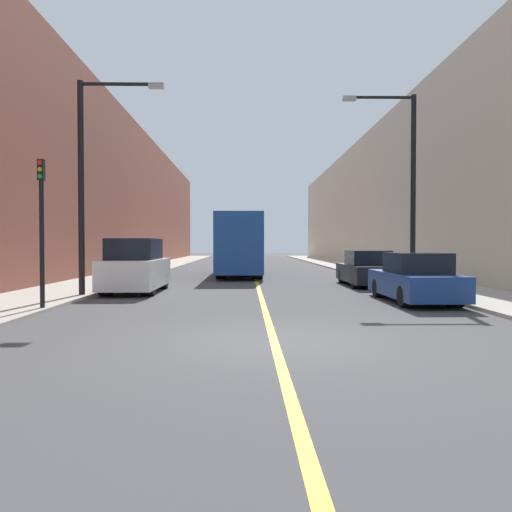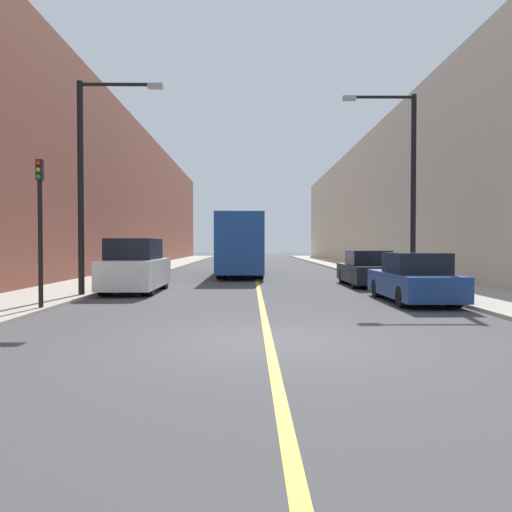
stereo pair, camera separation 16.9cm
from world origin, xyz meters
name	(u,v)px [view 1 (the left image)]	position (x,y,z in m)	size (l,w,h in m)	color
ground_plane	(274,342)	(0.00, 0.00, 0.00)	(200.00, 200.00, 0.00)	#474749
sidewalk_left	(159,267)	(-7.28, 30.00, 0.05)	(3.18, 72.00, 0.10)	#B2AA9E
sidewalk_right	(345,266)	(7.28, 30.00, 0.05)	(3.18, 72.00, 0.10)	#B2AA9E
building_row_left	(113,196)	(-10.88, 30.00, 5.58)	(4.00, 72.00, 11.16)	brown
building_row_right	(391,200)	(10.88, 30.00, 5.26)	(4.00, 72.00, 10.51)	beige
road_center_line	(252,267)	(0.00, 30.00, 0.00)	(0.16, 72.00, 0.01)	gold
bus	(240,244)	(-0.85, 19.84, 1.80)	(2.41, 10.63, 3.37)	#1E4793
parked_suv_left	(136,268)	(-4.58, 9.43, 0.91)	(1.86, 4.50, 1.98)	silver
car_right_near	(415,280)	(4.68, 6.14, 0.68)	(1.75, 4.49, 1.52)	navy
car_right_mid	(367,270)	(4.65, 12.17, 0.68)	(1.80, 4.46, 1.52)	black
street_lamp_left	(89,171)	(-5.72, 7.71, 4.20)	(2.85, 0.24, 7.09)	black
street_lamp_right	(406,177)	(5.73, 10.26, 4.39)	(2.85, 0.24, 7.46)	black
traffic_light	(42,227)	(-5.89, 4.23, 2.24)	(0.16, 0.18, 3.91)	black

